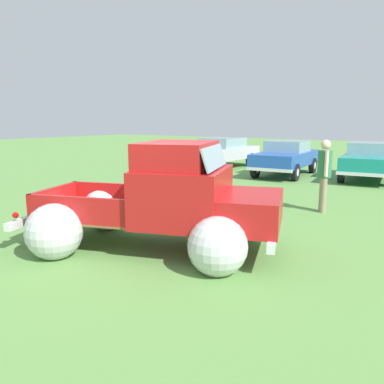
% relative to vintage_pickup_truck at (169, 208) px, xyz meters
% --- Properties ---
extents(ground_plane, '(80.00, 80.00, 0.00)m').
position_rel_vintage_pickup_truck_xyz_m(ground_plane, '(-0.37, -0.13, -0.76)').
color(ground_plane, '#609347').
extents(vintage_pickup_truck, '(5.00, 3.84, 1.96)m').
position_rel_vintage_pickup_truck_xyz_m(vintage_pickup_truck, '(0.00, 0.00, 0.00)').
color(vintage_pickup_truck, black).
rests_on(vintage_pickup_truck, ground).
extents(show_car_0, '(2.05, 4.68, 1.43)m').
position_rel_vintage_pickup_truck_xyz_m(show_car_0, '(-5.38, 10.96, 0.03)').
color(show_car_0, black).
rests_on(show_car_0, ground).
extents(show_car_1, '(2.05, 4.23, 1.43)m').
position_rel_vintage_pickup_truck_xyz_m(show_car_1, '(-1.84, 10.28, 0.02)').
color(show_car_1, black).
rests_on(show_car_1, ground).
extents(show_car_2, '(2.29, 4.39, 1.43)m').
position_rel_vintage_pickup_truck_xyz_m(show_car_2, '(1.28, 10.99, 0.02)').
color(show_car_2, black).
rests_on(show_car_2, ground).
extents(spectator_0, '(0.46, 0.51, 1.81)m').
position_rel_vintage_pickup_truck_xyz_m(spectator_0, '(1.41, 4.47, 0.29)').
color(spectator_0, gray).
rests_on(spectator_0, ground).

